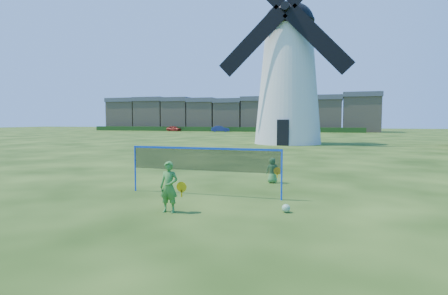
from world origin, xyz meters
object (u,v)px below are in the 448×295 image
at_px(player_girl, 169,187).
at_px(windmill, 288,74).
at_px(car_left, 174,129).
at_px(play_ball, 286,208).
at_px(car_right, 220,129).
at_px(badminton_net, 204,160).
at_px(player_boy, 272,170).

bearing_deg(player_girl, windmill, 90.31).
bearing_deg(car_left, player_girl, -141.97).
relative_size(play_ball, car_right, 0.06).
xyz_separation_m(badminton_net, car_right, (-19.96, 63.41, -0.50)).
bearing_deg(car_left, player_boy, -138.77).
xyz_separation_m(windmill, play_ball, (3.82, -28.93, -7.08)).
xyz_separation_m(badminton_net, player_girl, (-0.09, -2.34, -0.47)).
bearing_deg(player_girl, car_left, 113.62).
xyz_separation_m(play_ball, car_left, (-34.14, 65.97, 0.49)).
height_order(badminton_net, player_boy, badminton_net).
bearing_deg(player_boy, badminton_net, 43.54).
height_order(player_boy, play_ball, player_boy).
xyz_separation_m(player_girl, play_ball, (2.93, 0.90, -0.56)).
bearing_deg(car_left, car_right, -82.63).
height_order(windmill, badminton_net, windmill).
bearing_deg(badminton_net, player_boy, 60.45).
height_order(windmill, play_ball, windmill).
bearing_deg(badminton_net, car_left, 115.88).
relative_size(badminton_net, player_girl, 3.75).
bearing_deg(car_right, player_boy, -178.13).
bearing_deg(badminton_net, play_ball, -26.95).
distance_m(player_boy, car_left, 69.82).
distance_m(windmill, player_girl, 30.55).
bearing_deg(car_right, windmill, -170.01).
distance_m(badminton_net, player_boy, 3.51).
bearing_deg(badminton_net, windmill, 92.05).
bearing_deg(windmill, play_ball, -82.47).
distance_m(player_girl, player_boy, 5.64).
bearing_deg(badminton_net, player_girl, -92.29).
bearing_deg(windmill, car_left, 129.30).
bearing_deg(windmill, player_girl, -88.29).
bearing_deg(player_girl, car_right, 105.41).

